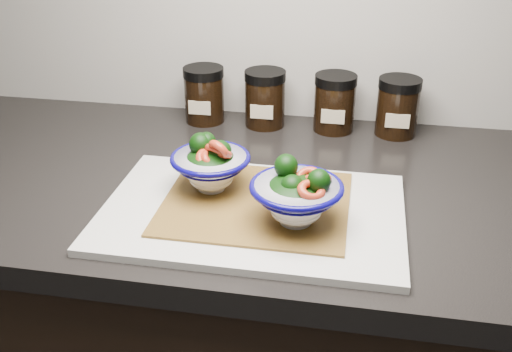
% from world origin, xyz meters
% --- Properties ---
extents(countertop, '(3.50, 0.60, 0.04)m').
position_xyz_m(countertop, '(0.00, 1.45, 0.88)').
color(countertop, black).
rests_on(countertop, cabinet).
extents(cutting_board, '(0.45, 0.30, 0.01)m').
position_xyz_m(cutting_board, '(-0.00, 1.33, 0.91)').
color(cutting_board, silver).
rests_on(cutting_board, countertop).
extents(bamboo_mat, '(0.28, 0.24, 0.00)m').
position_xyz_m(bamboo_mat, '(0.00, 1.35, 0.91)').
color(bamboo_mat, olive).
rests_on(bamboo_mat, cutting_board).
extents(bowl_left, '(0.13, 0.13, 0.10)m').
position_xyz_m(bowl_left, '(-0.07, 1.38, 0.96)').
color(bowl_left, white).
rests_on(bowl_left, bamboo_mat).
extents(bowl_right, '(0.13, 0.13, 0.09)m').
position_xyz_m(bowl_right, '(0.07, 1.31, 0.96)').
color(bowl_right, white).
rests_on(bowl_right, bamboo_mat).
extents(spice_jar_a, '(0.08, 0.08, 0.11)m').
position_xyz_m(spice_jar_a, '(-0.17, 1.69, 0.96)').
color(spice_jar_a, black).
rests_on(spice_jar_a, countertop).
extents(spice_jar_b, '(0.08, 0.08, 0.11)m').
position_xyz_m(spice_jar_b, '(-0.04, 1.69, 0.96)').
color(spice_jar_b, black).
rests_on(spice_jar_b, countertop).
extents(spice_jar_c, '(0.08, 0.08, 0.11)m').
position_xyz_m(spice_jar_c, '(0.10, 1.69, 0.96)').
color(spice_jar_c, black).
rests_on(spice_jar_c, countertop).
extents(spice_jar_d, '(0.08, 0.08, 0.11)m').
position_xyz_m(spice_jar_d, '(0.22, 1.69, 0.96)').
color(spice_jar_d, black).
rests_on(spice_jar_d, countertop).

